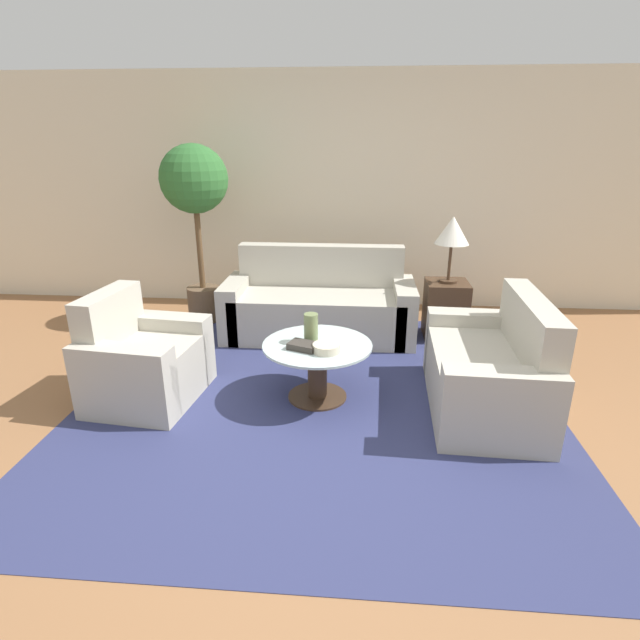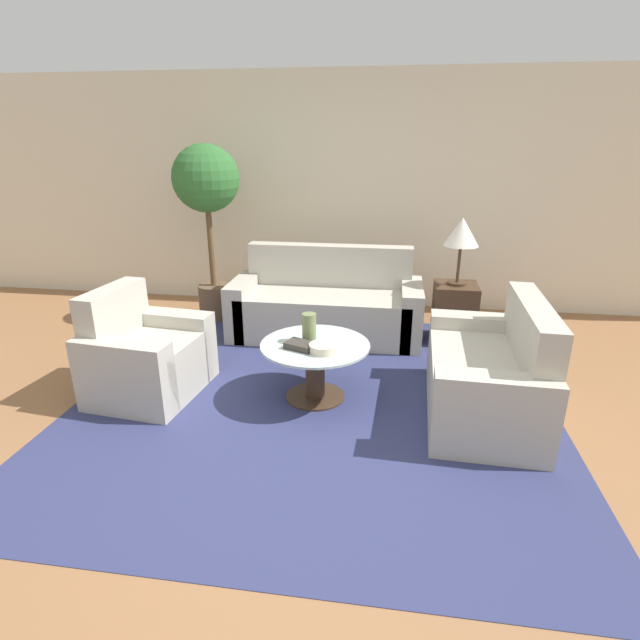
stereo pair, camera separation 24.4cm
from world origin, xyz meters
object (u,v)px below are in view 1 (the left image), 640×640
at_px(loveseat, 493,372).
at_px(table_lamp, 452,232).
at_px(coffee_table, 317,363).
at_px(vase, 311,328).
at_px(potted_plant, 195,196).
at_px(armchair, 141,363).
at_px(bowl, 326,348).
at_px(book_stack, 303,346).
at_px(sofa_main, 319,306).

xyz_separation_m(loveseat, table_lamp, (-0.13, 1.42, 0.77)).
height_order(coffee_table, table_lamp, table_lamp).
distance_m(coffee_table, vase, 0.28).
bearing_deg(coffee_table, potted_plant, 130.02).
bearing_deg(table_lamp, armchair, -149.68).
xyz_separation_m(armchair, table_lamp, (2.51, 1.47, 0.78)).
bearing_deg(vase, coffee_table, -35.21).
height_order(bowl, book_stack, bowl).
bearing_deg(table_lamp, vase, -132.24).
bearing_deg(potted_plant, book_stack, -53.55).
distance_m(armchair, vase, 1.32).
bearing_deg(loveseat, coffee_table, -89.52).
bearing_deg(book_stack, armchair, -159.36).
height_order(table_lamp, potted_plant, potted_plant).
relative_size(vase, book_stack, 0.91).
distance_m(coffee_table, bowl, 0.25).
bearing_deg(coffee_table, armchair, -176.15).
height_order(vase, bowl, vase).
xyz_separation_m(armchair, book_stack, (1.25, -0.01, 0.19)).
xyz_separation_m(table_lamp, vase, (-1.22, -1.34, -0.50)).
height_order(loveseat, coffee_table, loveseat).
bearing_deg(armchair, vase, -78.09).
height_order(armchair, potted_plant, potted_plant).
bearing_deg(vase, loveseat, -3.34).
relative_size(sofa_main, vase, 8.43).
distance_m(loveseat, vase, 1.37).
bearing_deg(loveseat, armchair, -86.60).
height_order(coffee_table, potted_plant, potted_plant).
bearing_deg(loveseat, bowl, -83.04).
distance_m(potted_plant, vase, 2.24).
distance_m(armchair, potted_plant, 2.04).
bearing_deg(armchair, coffee_table, -79.82).
bearing_deg(table_lamp, book_stack, -130.46).
distance_m(bowl, book_stack, 0.18).
relative_size(coffee_table, bowl, 4.12).
xyz_separation_m(coffee_table, bowl, (0.08, -0.14, 0.19)).
xyz_separation_m(table_lamp, book_stack, (-1.26, -1.48, -0.59)).
relative_size(sofa_main, coffee_table, 2.29).
relative_size(sofa_main, bowl, 9.43).
relative_size(loveseat, vase, 5.98).
height_order(vase, book_stack, vase).
distance_m(armchair, loveseat, 2.63).
height_order(coffee_table, vase, vase).
relative_size(armchair, bowl, 4.66).
bearing_deg(book_stack, bowl, 8.14).
relative_size(armchair, table_lamp, 1.46).
height_order(sofa_main, coffee_table, sofa_main).
height_order(armchair, loveseat, loveseat).
relative_size(potted_plant, book_stack, 7.54).
bearing_deg(book_stack, loveseat, 23.52).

